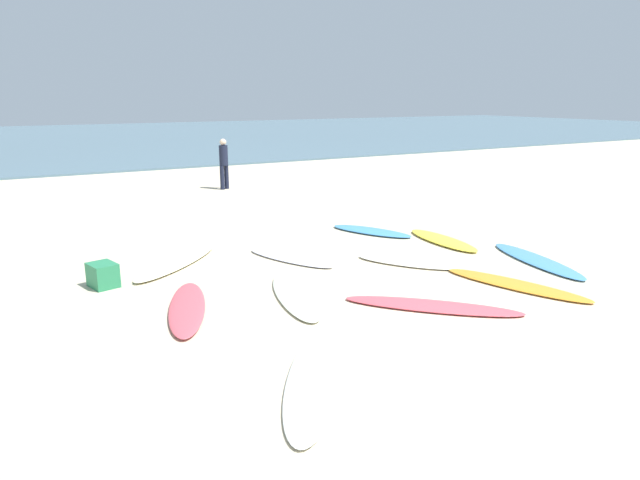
% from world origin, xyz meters
% --- Properties ---
extents(ground_plane, '(120.00, 120.00, 0.00)m').
position_xyz_m(ground_plane, '(0.00, 0.00, 0.00)').
color(ground_plane, beige).
extents(ocean_water, '(120.00, 40.00, 0.08)m').
position_xyz_m(ocean_water, '(0.00, 38.55, 0.04)').
color(ocean_water, slate).
rests_on(ocean_water, ground_plane).
extents(surfboard_0, '(1.14, 2.33, 0.07)m').
position_xyz_m(surfboard_0, '(-1.39, 2.16, 0.03)').
color(surfboard_0, silver).
rests_on(surfboard_0, ground_plane).
extents(surfboard_1, '(2.18, 2.20, 0.07)m').
position_xyz_m(surfboard_1, '(0.12, 0.77, 0.03)').
color(surfboard_1, '#E54C57').
rests_on(surfboard_1, ground_plane).
extents(surfboard_2, '(1.37, 2.04, 0.08)m').
position_xyz_m(surfboard_2, '(2.07, 5.07, 0.04)').
color(surfboard_2, '#4896DA').
rests_on(surfboard_2, ground_plane).
extents(surfboard_3, '(2.29, 2.18, 0.09)m').
position_xyz_m(surfboard_3, '(-2.44, 4.84, 0.04)').
color(surfboard_3, '#EFEAC3').
rests_on(surfboard_3, ground_plane).
extents(surfboard_4, '(1.95, 2.46, 0.06)m').
position_xyz_m(surfboard_4, '(-2.45, -0.28, 0.03)').
color(surfboard_4, silver).
rests_on(surfboard_4, ground_plane).
extents(surfboard_5, '(0.77, 2.16, 0.09)m').
position_xyz_m(surfboard_5, '(2.88, 3.63, 0.04)').
color(surfboard_5, yellow).
rests_on(surfboard_5, ground_plane).
extents(surfboard_6, '(1.20, 2.51, 0.07)m').
position_xyz_m(surfboard_6, '(1.93, 0.84, 0.03)').
color(surfboard_6, orange).
rests_on(surfboard_6, ground_plane).
extents(surfboard_7, '(1.20, 2.04, 0.06)m').
position_xyz_m(surfboard_7, '(-0.50, 4.07, 0.03)').
color(surfboard_7, silver).
rests_on(surfboard_7, ground_plane).
extents(surfboard_8, '(1.59, 1.94, 0.07)m').
position_xyz_m(surfboard_8, '(1.26, 2.73, 0.03)').
color(surfboard_8, silver).
rests_on(surfboard_8, ground_plane).
extents(surfboard_9, '(1.23, 2.30, 0.09)m').
position_xyz_m(surfboard_9, '(-2.99, 2.47, 0.04)').
color(surfboard_9, '#D7505B').
rests_on(surfboard_9, ground_plane).
extents(surfboard_10, '(1.16, 2.59, 0.07)m').
position_xyz_m(surfboard_10, '(3.37, 1.62, 0.04)').
color(surfboard_10, '#4B93D9').
rests_on(surfboard_10, ground_plane).
extents(beachgoer_near, '(0.37, 0.37, 1.64)m').
position_xyz_m(beachgoer_near, '(1.45, 12.57, 0.91)').
color(beachgoer_near, '#191E33').
rests_on(beachgoer_near, ground_plane).
extents(beach_cooler, '(0.48, 0.54, 0.39)m').
position_xyz_m(beach_cooler, '(-3.83, 4.18, 0.20)').
color(beach_cooler, '#287F51').
rests_on(beach_cooler, ground_plane).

